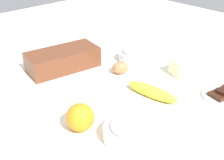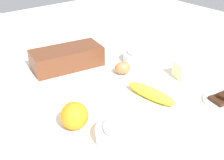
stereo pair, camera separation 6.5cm
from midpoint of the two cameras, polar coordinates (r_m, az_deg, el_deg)
The scene contains 9 objects.
ground_plane at distance 0.98m, azimuth -1.91°, elevation -2.58°, with size 2.40×2.40×0.02m, color silver.
loaf_pan at distance 1.13m, azimuth -11.76°, elevation 4.25°, with size 0.30×0.17×0.08m.
flour_bowl at distance 0.75m, azimuth 0.85°, elevation -10.44°, with size 0.14×0.14×0.06m.
sugar_bowl at distance 1.18m, azimuth 2.84°, elevation 5.35°, with size 0.13×0.13×0.06m.
banana at distance 0.93m, azimuth 6.27°, elevation -2.46°, with size 0.19×0.04×0.04m, color yellow.
orange_fruit at distance 0.79m, azimuth -9.01°, elevation -7.69°, with size 0.08×0.08×0.08m, color orange.
butter_block at distance 1.09m, azimuth 12.88°, elevation 2.59°, with size 0.09×0.06×0.06m, color #F4EDB2.
egg_near_butter at distance 1.07m, azimuth 0.00°, elevation 2.55°, with size 0.05×0.05×0.06m, color #A46E43.
chocolate_plate at distance 0.99m, azimuth 20.15°, elevation -2.97°, with size 0.13×0.13×0.03m.
Camera 1 is at (-0.56, -0.61, 0.51)m, focal length 44.21 mm.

